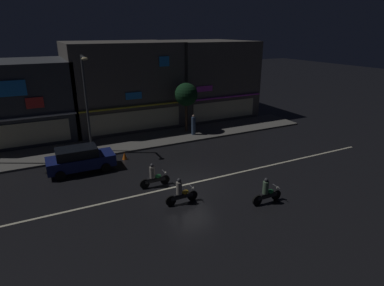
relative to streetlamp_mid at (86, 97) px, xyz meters
name	(u,v)px	position (x,y,z in m)	size (l,w,h in m)	color
ground_plane	(191,183)	(4.53, -7.96, -4.37)	(140.00, 140.00, 0.00)	black
lane_divider_stripe	(191,183)	(4.53, -7.96, -4.37)	(29.13, 0.16, 0.01)	beige
sidewalk_far	(145,140)	(4.53, 0.95, -4.30)	(30.66, 4.09, 0.14)	#5B5954
storefront_left_block	(204,78)	(13.72, 7.45, -0.43)	(8.83, 9.05, 7.89)	#56514C
storefront_center_block	(122,84)	(4.53, 7.30, -0.41)	(10.25, 8.77, 7.93)	#56514C
storefront_right_block	(18,101)	(-4.67, 6.65, -1.08)	(8.76, 7.47, 6.59)	#383A3F
streetlamp_mid	(86,97)	(0.00, 0.00, 0.00)	(0.44, 1.64, 7.18)	#47494C
pedestrian_on_sidewalk	(193,125)	(8.87, 0.36, -3.39)	(0.36, 0.36, 1.81)	#334766
street_tree	(186,95)	(8.71, 1.50, -0.86)	(2.05, 2.05, 4.44)	#473323
parked_car_near_kerb	(80,159)	(-1.28, -3.00, -3.50)	(4.30, 1.98, 1.67)	navy
motorcycle_following	(181,193)	(2.96, -9.83, -3.74)	(1.90, 0.60, 1.52)	black
motorcycle_opposite_lane	(154,177)	(2.34, -7.30, -3.74)	(1.90, 0.60, 1.52)	black
motorcycle_trailing_far	(267,192)	(7.14, -11.87, -3.74)	(1.90, 0.60, 1.52)	black
traffic_cone	(125,156)	(1.90, -2.27, -4.10)	(0.36, 0.36, 0.55)	orange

